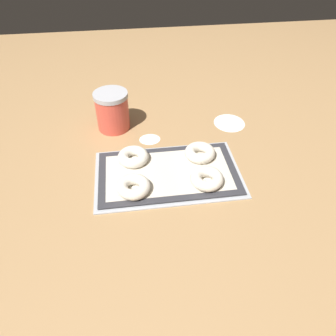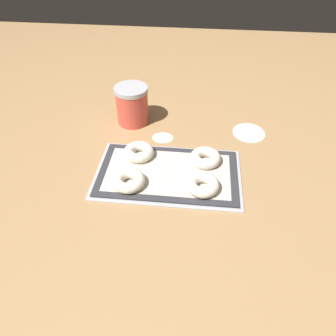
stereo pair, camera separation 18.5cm
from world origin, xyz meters
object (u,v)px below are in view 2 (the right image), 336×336
(bagel_front_right, at_px, (203,185))
(baking_tray, at_px, (168,174))
(bagel_front_left, at_px, (129,181))
(flour_canister, at_px, (132,105))
(bagel_back_left, at_px, (139,152))
(bagel_back_right, at_px, (205,158))

(bagel_front_right, bearing_deg, baking_tray, 149.59)
(bagel_front_right, bearing_deg, bagel_front_left, -178.80)
(flour_canister, bearing_deg, bagel_back_left, -74.66)
(bagel_front_left, height_order, bagel_front_right, same)
(bagel_back_right, bearing_deg, bagel_back_left, 177.99)
(bagel_front_right, relative_size, flour_canister, 0.70)
(bagel_back_right, distance_m, flour_canister, 0.37)
(baking_tray, height_order, bagel_front_right, bagel_front_right)
(bagel_back_left, xyz_separation_m, flour_canister, (-0.06, 0.22, 0.05))
(bagel_front_left, relative_size, bagel_back_left, 1.00)
(baking_tray, height_order, bagel_back_left, bagel_back_left)
(baking_tray, height_order, flour_canister, flour_canister)
(baking_tray, relative_size, bagel_back_right, 4.57)
(bagel_front_left, bearing_deg, bagel_front_right, 1.20)
(flour_canister, bearing_deg, baking_tray, -60.41)
(bagel_front_left, relative_size, bagel_back_right, 1.00)
(baking_tray, distance_m, bagel_front_left, 0.13)
(flour_canister, bearing_deg, bagel_front_left, -81.52)
(bagel_front_left, xyz_separation_m, bagel_back_left, (0.01, 0.14, 0.00))
(bagel_front_right, distance_m, flour_canister, 0.46)
(bagel_front_left, distance_m, bagel_front_right, 0.22)
(bagel_front_left, height_order, bagel_back_left, same)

